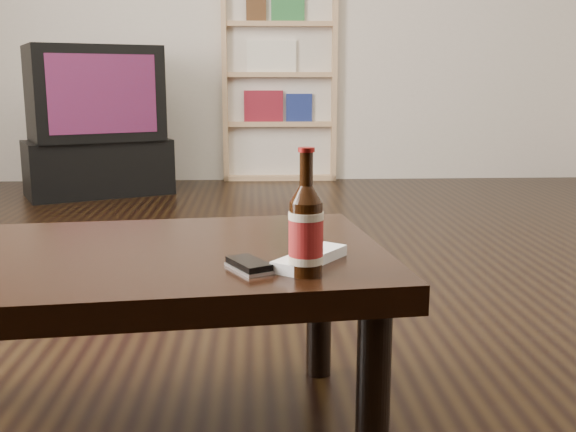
{
  "coord_description": "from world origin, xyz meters",
  "views": [
    {
      "loc": [
        -0.08,
        -1.83,
        0.71
      ],
      "look_at": [
        -0.03,
        -0.74,
        0.49
      ],
      "focal_mm": 42.0,
      "sensor_mm": 36.0,
      "label": 1
    }
  ],
  "objects_px": {
    "tv_stand": "(98,167)",
    "bookshelf": "(278,70)",
    "coffee_table": "(118,278)",
    "remote": "(310,258)",
    "tv": "(94,93)",
    "beer_bottle": "(306,231)",
    "phone": "(249,265)"
  },
  "relations": [
    {
      "from": "tv_stand",
      "to": "bookshelf",
      "type": "relative_size",
      "value": 0.58
    },
    {
      "from": "tv_stand",
      "to": "coffee_table",
      "type": "xyz_separation_m",
      "value": [
        0.71,
        -2.98,
        0.16
      ]
    },
    {
      "from": "remote",
      "to": "coffee_table",
      "type": "bearing_deg",
      "value": -158.62
    },
    {
      "from": "bookshelf",
      "to": "coffee_table",
      "type": "bearing_deg",
      "value": -96.3
    },
    {
      "from": "tv_stand",
      "to": "tv",
      "type": "bearing_deg",
      "value": -90.0
    },
    {
      "from": "tv_stand",
      "to": "bookshelf",
      "type": "height_order",
      "value": "bookshelf"
    },
    {
      "from": "tv",
      "to": "coffee_table",
      "type": "xyz_separation_m",
      "value": [
        0.71,
        -2.98,
        -0.29
      ]
    },
    {
      "from": "beer_bottle",
      "to": "remote",
      "type": "distance_m",
      "value": 0.1
    },
    {
      "from": "tv_stand",
      "to": "coffee_table",
      "type": "distance_m",
      "value": 3.07
    },
    {
      "from": "beer_bottle",
      "to": "remote",
      "type": "xyz_separation_m",
      "value": [
        0.01,
        0.07,
        -0.07
      ]
    },
    {
      "from": "tv_stand",
      "to": "bookshelf",
      "type": "bearing_deg",
      "value": 7.71
    },
    {
      "from": "tv_stand",
      "to": "remote",
      "type": "relative_size",
      "value": 4.96
    },
    {
      "from": "tv",
      "to": "bookshelf",
      "type": "relative_size",
      "value": 0.6
    },
    {
      "from": "beer_bottle",
      "to": "coffee_table",
      "type": "bearing_deg",
      "value": 154.03
    },
    {
      "from": "bookshelf",
      "to": "tv_stand",
      "type": "bearing_deg",
      "value": -147.06
    },
    {
      "from": "tv_stand",
      "to": "remote",
      "type": "distance_m",
      "value": 3.27
    },
    {
      "from": "coffee_table",
      "to": "tv",
      "type": "bearing_deg",
      "value": 103.43
    },
    {
      "from": "bookshelf",
      "to": "coffee_table",
      "type": "xyz_separation_m",
      "value": [
        -0.44,
        -3.71,
        -0.44
      ]
    },
    {
      "from": "tv_stand",
      "to": "phone",
      "type": "height_order",
      "value": "phone"
    },
    {
      "from": "bookshelf",
      "to": "beer_bottle",
      "type": "height_order",
      "value": "bookshelf"
    },
    {
      "from": "tv_stand",
      "to": "beer_bottle",
      "type": "xyz_separation_m",
      "value": [
        1.06,
        -3.15,
        0.29
      ]
    },
    {
      "from": "phone",
      "to": "tv_stand",
      "type": "bearing_deg",
      "value": 79.57
    },
    {
      "from": "bookshelf",
      "to": "phone",
      "type": "bearing_deg",
      "value": -92.31
    },
    {
      "from": "tv",
      "to": "remote",
      "type": "distance_m",
      "value": 3.27
    },
    {
      "from": "tv",
      "to": "bookshelf",
      "type": "bearing_deg",
      "value": 7.77
    },
    {
      "from": "tv_stand",
      "to": "phone",
      "type": "xyz_separation_m",
      "value": [
        0.97,
        -3.11,
        0.22
      ]
    },
    {
      "from": "beer_bottle",
      "to": "phone",
      "type": "bearing_deg",
      "value": 159.48
    },
    {
      "from": "tv",
      "to": "bookshelf",
      "type": "xyz_separation_m",
      "value": [
        1.15,
        0.73,
        0.15
      ]
    },
    {
      "from": "tv",
      "to": "beer_bottle",
      "type": "xyz_separation_m",
      "value": [
        1.06,
        -3.15,
        -0.17
      ]
    },
    {
      "from": "tv_stand",
      "to": "beer_bottle",
      "type": "distance_m",
      "value": 3.33
    },
    {
      "from": "coffee_table",
      "to": "beer_bottle",
      "type": "bearing_deg",
      "value": -25.97
    },
    {
      "from": "phone",
      "to": "coffee_table",
      "type": "bearing_deg",
      "value": 124.43
    }
  ]
}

